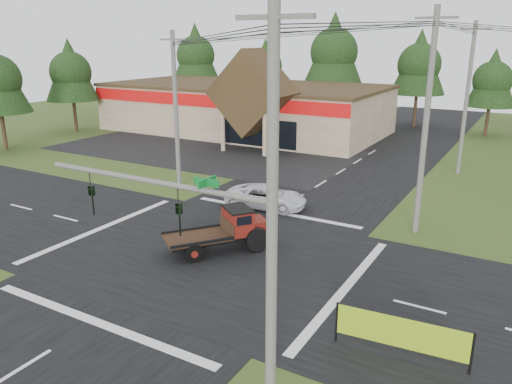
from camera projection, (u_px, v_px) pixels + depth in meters
The scene contains 19 objects.
ground at pixel (207, 254), 24.03m from camera, with size 120.00×120.00×0.00m, color #324619.
road_ns at pixel (207, 254), 24.02m from camera, with size 12.00×120.00×0.02m, color black.
road_ew at pixel (207, 254), 24.02m from camera, with size 120.00×12.00×0.02m, color black.
parking_apron at pixel (202, 150), 46.44m from camera, with size 28.00×14.00×0.02m, color black.
cvs_building at pixel (245, 107), 55.20m from camera, with size 30.40×18.20×9.19m.
traffic_signal_mast at pixel (218, 247), 13.74m from camera, with size 8.12×0.24×7.00m.
utility_pole_nr at pixel (272, 216), 12.58m from camera, with size 2.00×0.30×11.00m.
utility_pole_nw at pixel (176, 111), 32.89m from camera, with size 2.00×0.30×10.50m.
utility_pole_ne at pixel (426, 123), 25.11m from camera, with size 2.00×0.30×11.50m.
utility_pole_n at pixel (467, 98), 36.75m from camera, with size 2.00×0.30×11.20m.
tree_row_a at pixel (196, 53), 69.11m from camera, with size 6.72×6.72×12.12m.
tree_row_b at pixel (266, 64), 66.39m from camera, with size 5.60×5.60×10.10m.
tree_row_c at pixel (334, 50), 60.20m from camera, with size 7.28×7.28×13.13m.
tree_row_d at pixel (419, 63), 56.66m from camera, with size 6.16×6.16×11.11m.
tree_row_e at pixel (493, 78), 51.58m from camera, with size 5.04×5.04×9.09m.
tree_side_w at pixel (70, 70), 53.89m from camera, with size 5.60×5.60×10.10m.
antique_flatbed_truck at pixel (218, 231), 24.08m from camera, with size 1.95×5.09×2.13m, color #580F0C, non-canonical shape.
roadside_banner at pixel (401, 337), 16.03m from camera, with size 4.35×0.13×1.48m, color #8FB818, non-canonical shape.
white_pickup at pixel (266, 197), 30.53m from camera, with size 2.30×4.98×1.38m, color white.
Camera 1 is at (13.06, -17.97, 9.92)m, focal length 35.00 mm.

